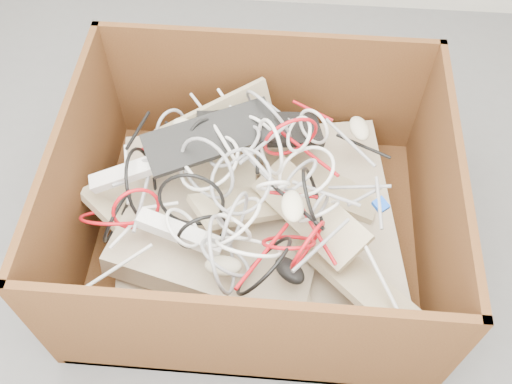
# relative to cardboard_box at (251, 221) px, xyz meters

# --- Properties ---
(ground) EXTENTS (3.00, 3.00, 0.00)m
(ground) POSITION_rel_cardboard_box_xyz_m (-0.08, -0.06, -0.14)
(ground) COLOR #535356
(ground) RESTS_ON ground
(cardboard_box) EXTENTS (1.24, 1.03, 0.59)m
(cardboard_box) POSITION_rel_cardboard_box_xyz_m (0.00, 0.00, 0.00)
(cardboard_box) COLOR #402210
(cardboard_box) RESTS_ON ground
(keyboard_pile) EXTENTS (1.16, 0.91, 0.36)m
(keyboard_pile) POSITION_rel_cardboard_box_xyz_m (0.01, 0.04, 0.13)
(keyboard_pile) COLOR tan
(keyboard_pile) RESTS_ON cardboard_box
(mice_scatter) EXTENTS (0.83, 0.69, 0.22)m
(mice_scatter) POSITION_rel_cardboard_box_xyz_m (0.00, -0.02, 0.21)
(mice_scatter) COLOR beige
(mice_scatter) RESTS_ON keyboard_pile
(power_strip_left) EXTENTS (0.30, 0.14, 0.12)m
(power_strip_left) POSITION_rel_cardboard_box_xyz_m (-0.39, 0.02, 0.24)
(power_strip_left) COLOR silver
(power_strip_left) RESTS_ON keyboard_pile
(power_strip_right) EXTENTS (0.29, 0.12, 0.09)m
(power_strip_right) POSITION_rel_cardboard_box_xyz_m (-0.21, -0.18, 0.20)
(power_strip_right) COLOR silver
(power_strip_right) RESTS_ON keyboard_pile
(vga_plug) EXTENTS (0.06, 0.06, 0.03)m
(vga_plug) POSITION_rel_cardboard_box_xyz_m (0.42, -0.05, 0.23)
(vga_plug) COLOR #0C41C2
(vga_plug) RESTS_ON keyboard_pile
(cable_tangle) EXTENTS (1.08, 0.88, 0.42)m
(cable_tangle) POSITION_rel_cardboard_box_xyz_m (-0.07, -0.04, 0.25)
(cable_tangle) COLOR gray
(cable_tangle) RESTS_ON keyboard_pile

